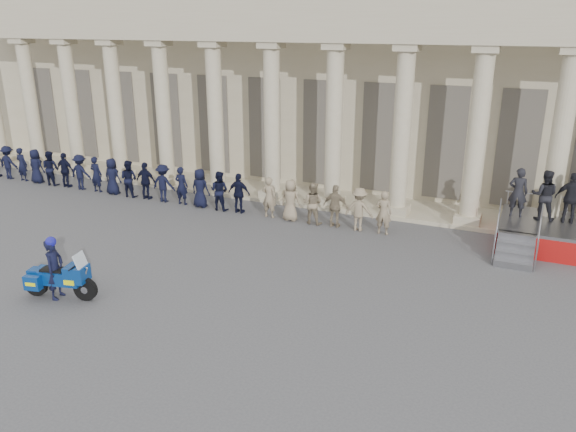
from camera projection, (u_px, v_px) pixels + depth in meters
The scene contains 6 objects.
ground at pixel (193, 283), 15.91m from camera, with size 90.00×90.00×0.00m, color #444447.
building at pixel (356, 76), 27.16m from camera, with size 40.00×12.50×9.00m.
officer_rank at pixel (154, 182), 23.04m from camera, with size 19.57×0.59×1.56m.
reviewing_stand at pixel (572, 209), 17.91m from camera, with size 4.06×3.94×2.49m.
motorcycle at pixel (60, 278), 14.86m from camera, with size 2.07×1.04×1.34m.
rider at pixel (55, 268), 14.79m from camera, with size 0.52×0.68×1.75m.
Camera 1 is at (8.33, -12.07, 7.00)m, focal length 35.00 mm.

